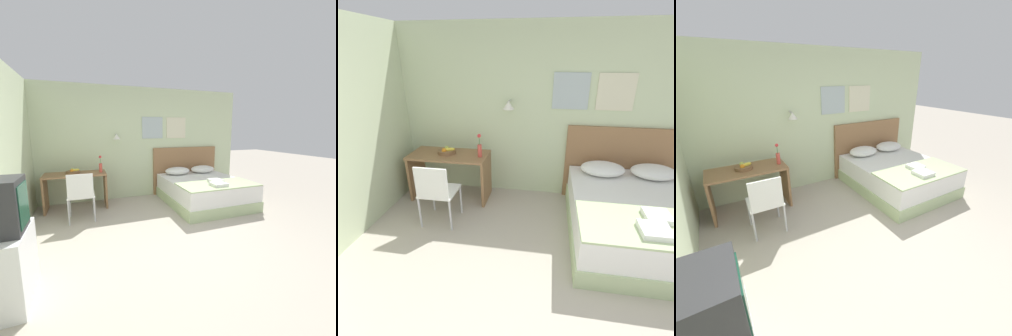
# 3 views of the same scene
# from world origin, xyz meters

# --- Properties ---
(ground_plane) EXTENTS (24.00, 24.00, 0.00)m
(ground_plane) POSITION_xyz_m (0.00, 0.00, 0.00)
(ground_plane) COLOR #B2A899
(wall_back) EXTENTS (5.37, 0.31, 2.65)m
(wall_back) POSITION_xyz_m (0.01, 2.75, 1.33)
(wall_back) COLOR beige
(wall_back) RESTS_ON ground_plane
(bed) EXTENTS (1.65, 1.96, 0.55)m
(bed) POSITION_xyz_m (1.24, 1.68, 0.27)
(bed) COLOR #B2C693
(bed) RESTS_ON ground_plane
(headboard) EXTENTS (1.77, 0.06, 1.20)m
(headboard) POSITION_xyz_m (1.24, 2.69, 0.60)
(headboard) COLOR #8E6642
(headboard) RESTS_ON ground_plane
(pillow_left) EXTENTS (0.63, 0.46, 0.18)m
(pillow_left) POSITION_xyz_m (0.89, 2.38, 0.64)
(pillow_left) COLOR white
(pillow_left) RESTS_ON bed
(pillow_right) EXTENTS (0.63, 0.46, 0.18)m
(pillow_right) POSITION_xyz_m (1.59, 2.38, 0.64)
(pillow_right) COLOR white
(pillow_right) RESTS_ON bed
(throw_blanket) EXTENTS (1.60, 0.78, 0.02)m
(throw_blanket) POSITION_xyz_m (1.24, 1.11, 0.57)
(throw_blanket) COLOR #B2C693
(throw_blanket) RESTS_ON bed
(folded_towel_near_foot) EXTENTS (0.26, 0.26, 0.06)m
(folded_towel_near_foot) POSITION_xyz_m (1.27, 1.25, 0.61)
(folded_towel_near_foot) COLOR white
(folded_towel_near_foot) RESTS_ON throw_blanket
(folded_towel_mid_bed) EXTENTS (0.29, 0.28, 0.06)m
(folded_towel_mid_bed) POSITION_xyz_m (1.16, 0.98, 0.61)
(folded_towel_mid_bed) COLOR white
(folded_towel_mid_bed) RESTS_ON throw_blanket
(desk) EXTENTS (1.23, 0.60, 0.75)m
(desk) POSITION_xyz_m (-1.46, 2.32, 0.53)
(desk) COLOR #8E6642
(desk) RESTS_ON ground_plane
(desk_chair) EXTENTS (0.47, 0.47, 0.90)m
(desk_chair) POSITION_xyz_m (-1.36, 1.53, 0.54)
(desk_chair) COLOR white
(desk_chair) RESTS_ON ground_plane
(fruit_bowl) EXTENTS (0.28, 0.28, 0.11)m
(fruit_bowl) POSITION_xyz_m (-1.50, 2.34, 0.79)
(fruit_bowl) COLOR brown
(fruit_bowl) RESTS_ON desk
(flower_vase) EXTENTS (0.07, 0.07, 0.36)m
(flower_vase) POSITION_xyz_m (-0.95, 2.29, 0.89)
(flower_vase) COLOR #D14C42
(flower_vase) RESTS_ON desk
(tv_stand) EXTENTS (0.44, 0.68, 0.72)m
(tv_stand) POSITION_xyz_m (-2.04, -0.30, 0.36)
(tv_stand) COLOR white
(tv_stand) RESTS_ON ground_plane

